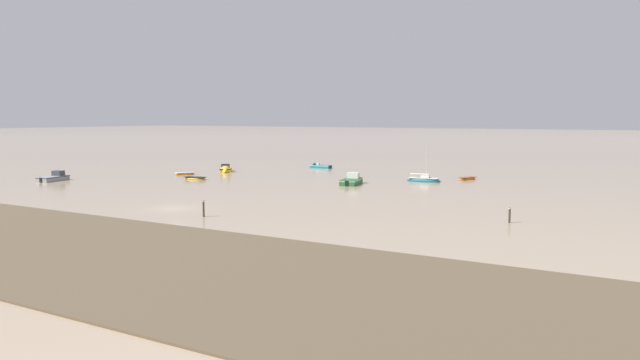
{
  "coord_description": "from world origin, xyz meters",
  "views": [
    {
      "loc": [
        42.23,
        -43.19,
        9.01
      ],
      "look_at": [
        1.49,
        25.82,
        0.54
      ],
      "focal_mm": 33.9,
      "sensor_mm": 36.0,
      "label": 1
    }
  ],
  "objects_px": {
    "motorboat_moored_0": "(318,167)",
    "rowboat_moored_0": "(467,179)",
    "sailboat_moored_1": "(424,180)",
    "mooring_post_left": "(510,216)",
    "rowboat_moored_1": "(195,178)",
    "motorboat_moored_2": "(353,181)",
    "motorboat_moored_3": "(226,170)",
    "mooring_post_near": "(204,209)",
    "motorboat_moored_4": "(57,178)",
    "rowboat_moored_2": "(185,174)"
  },
  "relations": [
    {
      "from": "mooring_post_near",
      "to": "motorboat_moored_2",
      "type": "bearing_deg",
      "value": 91.68
    },
    {
      "from": "rowboat_moored_2",
      "to": "sailboat_moored_1",
      "type": "bearing_deg",
      "value": 136.39
    },
    {
      "from": "motorboat_moored_0",
      "to": "sailboat_moored_1",
      "type": "xyz_separation_m",
      "value": [
        23.98,
        -11.56,
        0.03
      ]
    },
    {
      "from": "motorboat_moored_2",
      "to": "rowboat_moored_2",
      "type": "height_order",
      "value": "motorboat_moored_2"
    },
    {
      "from": "motorboat_moored_0",
      "to": "rowboat_moored_0",
      "type": "bearing_deg",
      "value": 165.43
    },
    {
      "from": "rowboat_moored_0",
      "to": "sailboat_moored_1",
      "type": "bearing_deg",
      "value": -14.78
    },
    {
      "from": "motorboat_moored_3",
      "to": "rowboat_moored_2",
      "type": "xyz_separation_m",
      "value": [
        -2.6,
        -6.72,
        -0.16
      ]
    },
    {
      "from": "motorboat_moored_2",
      "to": "sailboat_moored_1",
      "type": "height_order",
      "value": "sailboat_moored_1"
    },
    {
      "from": "rowboat_moored_0",
      "to": "sailboat_moored_1",
      "type": "height_order",
      "value": "sailboat_moored_1"
    },
    {
      "from": "motorboat_moored_2",
      "to": "mooring_post_left",
      "type": "bearing_deg",
      "value": -142.15
    },
    {
      "from": "sailboat_moored_1",
      "to": "mooring_post_left",
      "type": "height_order",
      "value": "sailboat_moored_1"
    },
    {
      "from": "rowboat_moored_2",
      "to": "mooring_post_near",
      "type": "relative_size",
      "value": 1.89
    },
    {
      "from": "rowboat_moored_1",
      "to": "mooring_post_near",
      "type": "distance_m",
      "value": 33.08
    },
    {
      "from": "motorboat_moored_0",
      "to": "motorboat_moored_2",
      "type": "height_order",
      "value": "motorboat_moored_2"
    },
    {
      "from": "rowboat_moored_1",
      "to": "motorboat_moored_3",
      "type": "xyz_separation_m",
      "value": [
        -3.85,
        11.49,
        0.14
      ]
    },
    {
      "from": "sailboat_moored_1",
      "to": "rowboat_moored_1",
      "type": "bearing_deg",
      "value": -159.92
    },
    {
      "from": "motorboat_moored_4",
      "to": "motorboat_moored_2",
      "type": "bearing_deg",
      "value": -77.69
    },
    {
      "from": "rowboat_moored_1",
      "to": "motorboat_moored_2",
      "type": "relative_size",
      "value": 0.59
    },
    {
      "from": "motorboat_moored_0",
      "to": "rowboat_moored_1",
      "type": "distance_m",
      "value": 26.19
    },
    {
      "from": "rowboat_moored_0",
      "to": "motorboat_moored_3",
      "type": "relative_size",
      "value": 0.66
    },
    {
      "from": "motorboat_moored_4",
      "to": "mooring_post_left",
      "type": "height_order",
      "value": "motorboat_moored_4"
    },
    {
      "from": "rowboat_moored_1",
      "to": "motorboat_moored_4",
      "type": "xyz_separation_m",
      "value": [
        -16.04,
        -10.76,
        0.16
      ]
    },
    {
      "from": "motorboat_moored_4",
      "to": "mooring_post_left",
      "type": "distance_m",
      "value": 63.33
    },
    {
      "from": "motorboat_moored_0",
      "to": "motorboat_moored_4",
      "type": "xyz_separation_m",
      "value": [
        -21.24,
        -36.42,
        0.11
      ]
    },
    {
      "from": "sailboat_moored_1",
      "to": "mooring_post_near",
      "type": "relative_size",
      "value": 3.25
    },
    {
      "from": "motorboat_moored_4",
      "to": "rowboat_moored_1",
      "type": "bearing_deg",
      "value": -68.75
    },
    {
      "from": "rowboat_moored_0",
      "to": "motorboat_moored_3",
      "type": "bearing_deg",
      "value": -53.87
    },
    {
      "from": "mooring_post_left",
      "to": "mooring_post_near",
      "type": "bearing_deg",
      "value": -156.08
    },
    {
      "from": "motorboat_moored_2",
      "to": "motorboat_moored_4",
      "type": "bearing_deg",
      "value": 100.98
    },
    {
      "from": "motorboat_moored_2",
      "to": "sailboat_moored_1",
      "type": "relative_size",
      "value": 1.15
    },
    {
      "from": "motorboat_moored_3",
      "to": "mooring_post_near",
      "type": "xyz_separation_m",
      "value": [
        26.63,
        -35.48,
        0.42
      ]
    },
    {
      "from": "motorboat_moored_3",
      "to": "mooring_post_near",
      "type": "height_order",
      "value": "mooring_post_near"
    },
    {
      "from": "motorboat_moored_0",
      "to": "motorboat_moored_4",
      "type": "height_order",
      "value": "motorboat_moored_4"
    },
    {
      "from": "rowboat_moored_1",
      "to": "mooring_post_near",
      "type": "height_order",
      "value": "mooring_post_near"
    },
    {
      "from": "motorboat_moored_2",
      "to": "motorboat_moored_0",
      "type": "bearing_deg",
      "value": 27.63
    },
    {
      "from": "motorboat_moored_0",
      "to": "motorboat_moored_2",
      "type": "distance_m",
      "value": 25.14
    },
    {
      "from": "motorboat_moored_0",
      "to": "sailboat_moored_1",
      "type": "distance_m",
      "value": 26.63
    },
    {
      "from": "rowboat_moored_0",
      "to": "mooring_post_left",
      "type": "relative_size",
      "value": 2.37
    },
    {
      "from": "rowboat_moored_1",
      "to": "motorboat_moored_3",
      "type": "relative_size",
      "value": 0.7
    },
    {
      "from": "rowboat_moored_0",
      "to": "sailboat_moored_1",
      "type": "distance_m",
      "value": 7.15
    },
    {
      "from": "rowboat_moored_0",
      "to": "sailboat_moored_1",
      "type": "xyz_separation_m",
      "value": [
        -4.46,
        -5.58,
        0.09
      ]
    },
    {
      "from": "motorboat_moored_0",
      "to": "motorboat_moored_3",
      "type": "relative_size",
      "value": 0.84
    },
    {
      "from": "rowboat_moored_2",
      "to": "mooring_post_near",
      "type": "distance_m",
      "value": 41.01
    },
    {
      "from": "mooring_post_near",
      "to": "rowboat_moored_2",
      "type": "bearing_deg",
      "value": 135.47
    },
    {
      "from": "rowboat_moored_0",
      "to": "motorboat_moored_4",
      "type": "height_order",
      "value": "motorboat_moored_4"
    },
    {
      "from": "rowboat_moored_2",
      "to": "mooring_post_left",
      "type": "bearing_deg",
      "value": 103.28
    },
    {
      "from": "sailboat_moored_1",
      "to": "mooring_post_left",
      "type": "bearing_deg",
      "value": -62.15
    },
    {
      "from": "motorboat_moored_2",
      "to": "sailboat_moored_1",
      "type": "distance_m",
      "value": 10.29
    },
    {
      "from": "motorboat_moored_2",
      "to": "motorboat_moored_4",
      "type": "distance_m",
      "value": 41.8
    },
    {
      "from": "motorboat_moored_3",
      "to": "mooring_post_left",
      "type": "height_order",
      "value": "motorboat_moored_3"
    }
  ]
}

